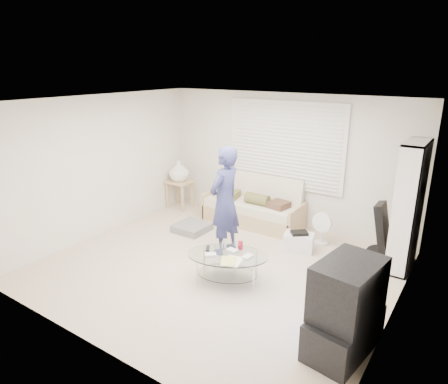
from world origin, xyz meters
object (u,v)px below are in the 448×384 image
Objects in this scene: futon_sofa at (253,208)px; tv_unit at (346,309)px; coffee_table at (228,260)px; bookshelf at (408,207)px.

tv_unit reaches higher than futon_sofa.
futon_sofa is at bearing 110.82° from coffee_table.
bookshelf reaches higher than tv_unit.
futon_sofa reaches higher than coffee_table.
tv_unit is at bearing -45.04° from futon_sofa.
futon_sofa is 1.45× the size of coffee_table.
bookshelf is at bearing 43.54° from coffee_table.
tv_unit is 1.90m from coffee_table.
bookshelf is 1.85× the size of tv_unit.
coffee_table is at bearing 164.63° from tv_unit.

